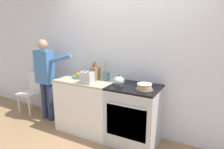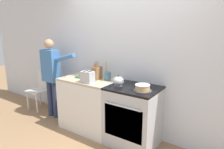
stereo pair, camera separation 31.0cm
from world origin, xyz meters
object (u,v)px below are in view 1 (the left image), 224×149
object	(u,v)px
knife_block	(95,73)
fruit_bowl	(80,76)
stove_range	(134,115)
tea_kettle	(119,81)
layer_cake	(144,87)
toaster	(87,78)
dining_chair	(33,90)
utensil_crock	(106,76)
person_baker	(45,74)

from	to	relation	value
knife_block	fruit_bowl	size ratio (longest dim) A/B	1.22
stove_range	tea_kettle	world-z (taller)	tea_kettle
layer_cake	toaster	distance (m)	0.92
tea_kettle	fruit_bowl	distance (m)	0.83
fruit_bowl	tea_kettle	bearing A→B (deg)	-7.11
dining_chair	utensil_crock	bearing A→B (deg)	33.65
knife_block	toaster	xyz separation A→B (m)	(0.01, -0.25, -0.02)
toaster	fruit_bowl	bearing A→B (deg)	144.37
fruit_bowl	toaster	xyz separation A→B (m)	(0.32, -0.23, 0.06)
tea_kettle	fruit_bowl	xyz separation A→B (m)	(-0.82, 0.10, -0.03)
dining_chair	person_baker	bearing A→B (deg)	18.54
fruit_bowl	dining_chair	size ratio (longest dim) A/B	0.30
tea_kettle	person_baker	xyz separation A→B (m)	(-1.56, 0.01, -0.06)
layer_cake	fruit_bowl	size ratio (longest dim) A/B	1.01
dining_chair	layer_cake	bearing A→B (deg)	29.43
knife_block	person_baker	xyz separation A→B (m)	(-1.05, -0.12, -0.10)
knife_block	toaster	world-z (taller)	knife_block
fruit_bowl	toaster	world-z (taller)	toaster
stove_range	layer_cake	size ratio (longest dim) A/B	3.61
utensil_crock	layer_cake	bearing A→B (deg)	-14.55
stove_range	knife_block	world-z (taller)	knife_block
tea_kettle	fruit_bowl	size ratio (longest dim) A/B	0.81
person_baker	fruit_bowl	bearing A→B (deg)	-5.16
stove_range	dining_chair	world-z (taller)	stove_range
toaster	knife_block	bearing A→B (deg)	92.20
layer_cake	utensil_crock	distance (m)	0.76
tea_kettle	toaster	size ratio (longest dim) A/B	0.96
stove_range	layer_cake	world-z (taller)	layer_cake
stove_range	person_baker	bearing A→B (deg)	-178.25
utensil_crock	person_baker	xyz separation A→B (m)	(-1.24, -0.16, -0.06)
layer_cake	fruit_bowl	distance (m)	1.24
layer_cake	person_baker	size ratio (longest dim) A/B	0.16
knife_block	fruit_bowl	distance (m)	0.32
layer_cake	tea_kettle	size ratio (longest dim) A/B	1.24
stove_range	tea_kettle	distance (m)	0.58
tea_kettle	stove_range	bearing A→B (deg)	14.66
knife_block	dining_chair	bearing A→B (deg)	178.42
layer_cake	dining_chair	size ratio (longest dim) A/B	0.31
tea_kettle	person_baker	bearing A→B (deg)	179.78
knife_block	person_baker	bearing A→B (deg)	-173.63
person_baker	tea_kettle	bearing A→B (deg)	-12.84
person_baker	knife_block	bearing A→B (deg)	-6.26
stove_range	tea_kettle	size ratio (longest dim) A/B	4.48
tea_kettle	person_baker	distance (m)	1.56
tea_kettle	fruit_bowl	world-z (taller)	tea_kettle
stove_range	fruit_bowl	xyz separation A→B (m)	(-1.05, 0.04, 0.50)
layer_cake	knife_block	bearing A→B (deg)	170.93
stove_range	utensil_crock	size ratio (longest dim) A/B	2.89
layer_cake	tea_kettle	xyz separation A→B (m)	(-0.41, 0.02, 0.03)
stove_range	toaster	xyz separation A→B (m)	(-0.73, -0.19, 0.55)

